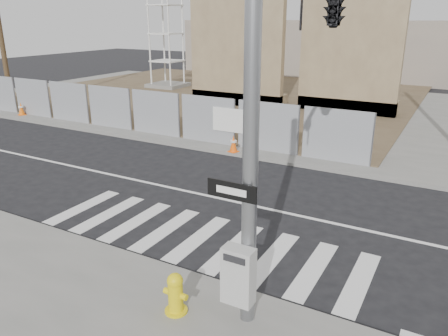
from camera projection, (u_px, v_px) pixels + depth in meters
The scene contains 11 objects.
ground at pixel (242, 203), 13.11m from camera, with size 100.00×100.00×0.00m, color black.
sidewalk_far at pixel (353, 115), 24.66m from camera, with size 50.00×20.00×0.12m, color slate.
signal_pole at pixel (312, 45), 8.71m from camera, with size 0.96×5.87×7.00m.
chain_link_fence at pixel (107, 107), 21.44m from camera, with size 24.60×0.04×2.00m, color gray.
concrete_wall_left at pixel (237, 51), 26.02m from camera, with size 6.00×1.30×8.00m.
concrete_wall_right at pixel (350, 54), 23.87m from camera, with size 5.50×1.30×8.00m.
fire_hydrant at pixel (175, 293), 7.99m from camera, with size 0.49×0.44×0.81m.
traffic_cone_a at pixel (21, 109), 24.24m from camera, with size 0.47×0.47×0.72m.
traffic_cone_b at pixel (119, 119), 21.61m from camera, with size 0.47×0.47×0.76m.
traffic_cone_c at pixel (151, 124), 20.86m from camera, with size 0.39×0.39×0.67m.
traffic_cone_d at pixel (233, 144), 17.61m from camera, with size 0.44×0.44×0.68m.
Camera 1 is at (5.33, -10.80, 5.31)m, focal length 35.00 mm.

